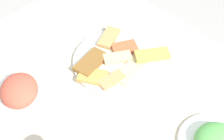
% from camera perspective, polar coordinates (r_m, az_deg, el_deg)
% --- Properties ---
extents(dining_table, '(1.09, 0.88, 0.76)m').
position_cam_1_polar(dining_table, '(1.19, -0.84, -5.27)').
color(dining_table, beige).
rests_on(dining_table, ground_plane).
extents(pide_platter, '(0.33, 0.34, 0.04)m').
position_cam_1_polar(pide_platter, '(1.18, 1.03, 1.67)').
color(pide_platter, white).
rests_on(pide_platter, dining_table).
extents(salad_plate_greens, '(0.20, 0.20, 0.07)m').
position_cam_1_polar(salad_plate_greens, '(1.11, -15.53, -3.54)').
color(salad_plate_greens, white).
rests_on(salad_plate_greens, dining_table).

